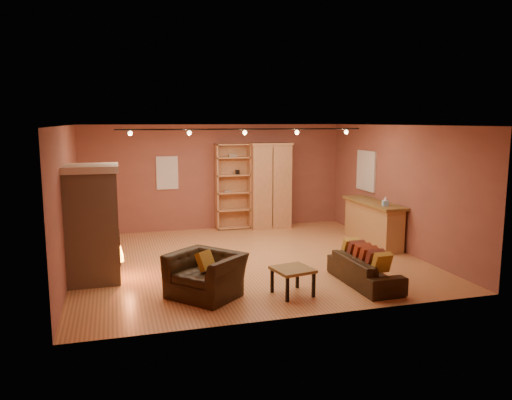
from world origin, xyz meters
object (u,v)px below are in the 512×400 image
object	(u,v)px
armoire	(270,185)
bookcase	(232,186)
loveseat	(365,265)
armchair	(205,268)
fireplace	(93,224)
coffee_table	(293,272)
bar_counter	(373,222)

from	to	relation	value
armoire	bookcase	bearing A→B (deg)	170.14
bookcase	loveseat	xyz separation A→B (m)	(1.16, -5.27, -0.81)
bookcase	armoire	size ratio (longest dim) A/B	0.99
armoire	armchair	world-z (taller)	armoire
armoire	armchair	size ratio (longest dim) A/B	1.76
loveseat	armoire	bearing A→B (deg)	0.70
fireplace	bookcase	size ratio (longest dim) A/B	0.92
armoire	coffee_table	size ratio (longest dim) A/B	3.24
loveseat	coffee_table	world-z (taller)	loveseat
armchair	coffee_table	world-z (taller)	armchair
armoire	armchair	distance (m)	5.64
fireplace	bookcase	distance (m)	5.09
armchair	fireplace	bearing A→B (deg)	-169.28
bar_counter	armchair	distance (m)	5.08
armoire	coffee_table	bearing A→B (deg)	-103.43
armchair	bar_counter	bearing A→B (deg)	77.04
bookcase	bar_counter	bearing A→B (deg)	-43.55
bar_counter	armchair	bearing A→B (deg)	-151.09
bookcase	armoire	xyz separation A→B (m)	(0.99, -0.17, -0.01)
armoire	loveseat	xyz separation A→B (m)	(0.17, -5.10, -0.80)
armchair	loveseat	bearing A→B (deg)	44.70
bookcase	armoire	world-z (taller)	armoire
bookcase	bar_counter	world-z (taller)	bookcase
bar_counter	fireplace	bearing A→B (deg)	-170.11
fireplace	coffee_table	xyz separation A→B (m)	(3.20, -1.70, -0.67)
coffee_table	bar_counter	bearing A→B (deg)	42.52
fireplace	armoire	distance (m)	5.70
bar_counter	armoire	bearing A→B (deg)	125.86
bookcase	coffee_table	size ratio (longest dim) A/B	3.22
bookcase	coffee_table	xyz separation A→B (m)	(-0.26, -5.43, -0.77)
loveseat	coffee_table	distance (m)	1.43
loveseat	bar_counter	bearing A→B (deg)	-32.77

